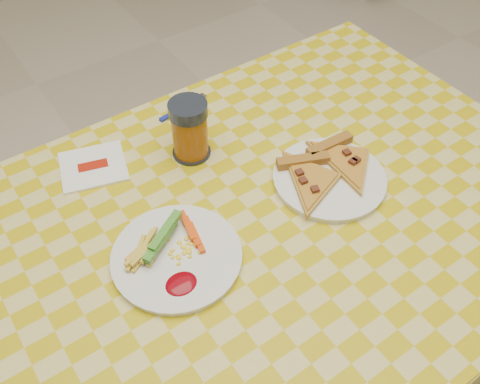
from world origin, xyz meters
name	(u,v)px	position (x,y,z in m)	size (l,w,h in m)	color
ground	(252,381)	(0.00, 0.00, 0.00)	(8.00, 8.00, 0.00)	beige
table	(257,243)	(0.00, 0.00, 0.68)	(1.28, 0.88, 0.76)	silver
plate_left	(177,258)	(-0.17, 0.01, 0.76)	(0.23, 0.23, 0.01)	white
plate_right	(329,179)	(0.18, 0.00, 0.76)	(0.23, 0.23, 0.01)	white
fries_veggies	(168,249)	(-0.18, 0.02, 0.78)	(0.17, 0.16, 0.04)	gold
pizza_slices	(326,169)	(0.18, 0.02, 0.78)	(0.27, 0.25, 0.02)	#B18236
drink_glass	(190,130)	(-0.01, 0.23, 0.82)	(0.08, 0.08, 0.13)	black
napkin	(93,166)	(-0.20, 0.31, 0.76)	(0.16, 0.16, 0.01)	white
fork	(184,107)	(0.06, 0.37, 0.76)	(0.14, 0.04, 0.01)	navy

